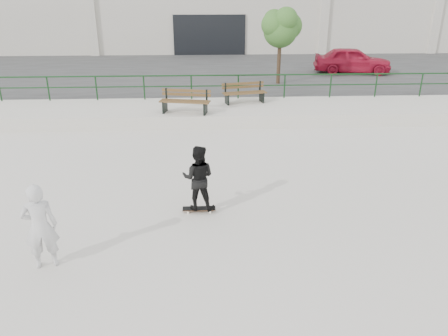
{
  "coord_description": "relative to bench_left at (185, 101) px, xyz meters",
  "views": [
    {
      "loc": [
        -0.49,
        -7.7,
        4.95
      ],
      "look_at": [
        -0.03,
        2.0,
        0.91
      ],
      "focal_mm": 35.0,
      "sensor_mm": 36.0,
      "label": 1
    }
  ],
  "objects": [
    {
      "name": "ground",
      "position": [
        1.19,
        -8.59,
        -0.93
      ],
      "size": [
        120.0,
        120.0,
        0.0
      ],
      "primitive_type": "plane",
      "color": "beige",
      "rests_on": "ground"
    },
    {
      "name": "ledge",
      "position": [
        1.19,
        0.91,
        -0.68
      ],
      "size": [
        30.0,
        3.0,
        0.5
      ],
      "primitive_type": "cube",
      "color": "beige",
      "rests_on": "ground"
    },
    {
      "name": "parking_strip",
      "position": [
        1.19,
        9.41,
        -0.68
      ],
      "size": [
        60.0,
        14.0,
        0.5
      ],
      "primitive_type": "cube",
      "color": "#343434",
      "rests_on": "ground"
    },
    {
      "name": "railing",
      "position": [
        1.19,
        2.21,
        0.31
      ],
      "size": [
        28.0,
        0.06,
        1.03
      ],
      "color": "#163C1A",
      "rests_on": "ledge"
    },
    {
      "name": "bench_left",
      "position": [
        0.0,
        0.0,
        0.0
      ],
      "size": [
        1.97,
        0.93,
        0.88
      ],
      "rotation": [
        0.0,
        0.0,
        -0.21
      ],
      "color": "#4F3A1B",
      "rests_on": "ledge"
    },
    {
      "name": "bench_right",
      "position": [
        2.37,
        1.44,
        -0.02
      ],
      "size": [
        1.87,
        0.88,
        0.83
      ],
      "rotation": [
        0.0,
        0.0,
        0.21
      ],
      "color": "#4F3A1B",
      "rests_on": "ledge"
    },
    {
      "name": "tree",
      "position": [
        4.44,
        5.28,
        2.28
      ],
      "size": [
        2.04,
        1.81,
        3.62
      ],
      "color": "#493324",
      "rests_on": "parking_strip"
    },
    {
      "name": "red_car",
      "position": [
        8.96,
        7.91,
        0.27
      ],
      "size": [
        4.35,
        2.29,
        1.41
      ],
      "primitive_type": "imported",
      "rotation": [
        0.0,
        0.0,
        1.41
      ],
      "color": "#AD1530",
      "rests_on": "parking_strip"
    },
    {
      "name": "skateboard",
      "position": [
        0.54,
        -7.07,
        -0.86
      ],
      "size": [
        0.78,
        0.22,
        0.09
      ],
      "rotation": [
        0.0,
        0.0,
        0.0
      ],
      "color": "black",
      "rests_on": "ground"
    },
    {
      "name": "standing_skater",
      "position": [
        0.54,
        -7.07,
        -0.06
      ],
      "size": [
        0.84,
        0.7,
        1.56
      ],
      "primitive_type": "imported",
      "rotation": [
        0.0,
        0.0,
        2.98
      ],
      "color": "black",
      "rests_on": "skateboard"
    },
    {
      "name": "seated_skater",
      "position": [
        -2.37,
        -9.11,
        -0.08
      ],
      "size": [
        0.71,
        0.56,
        1.71
      ],
      "primitive_type": "imported",
      "rotation": [
        0.0,
        0.0,
        3.41
      ],
      "color": "silver",
      "rests_on": "ground"
    }
  ]
}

